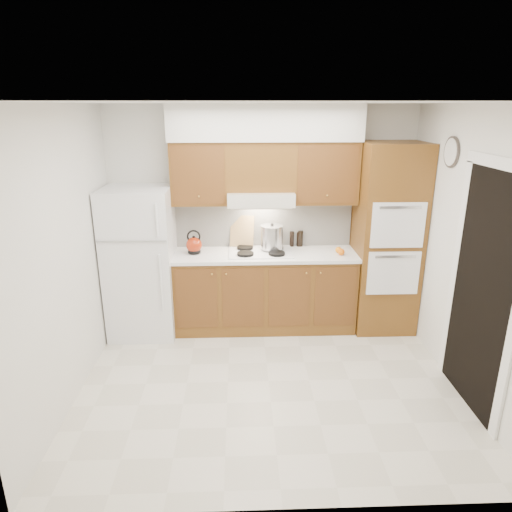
{
  "coord_description": "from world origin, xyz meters",
  "views": [
    {
      "loc": [
        -0.27,
        -3.86,
        2.58
      ],
      "look_at": [
        -0.11,
        0.45,
        1.15
      ],
      "focal_mm": 32.0,
      "sensor_mm": 36.0,
      "label": 1
    }
  ],
  "objects": [
    {
      "name": "cutting_board",
      "position": [
        -0.24,
        1.44,
        1.14
      ],
      "size": [
        0.3,
        0.16,
        0.37
      ],
      "primitive_type": "cube",
      "rotation": [
        -0.21,
        0.0,
        -0.23
      ],
      "color": "tan",
      "rests_on": "countertop"
    },
    {
      "name": "oven_cabinet",
      "position": [
        1.44,
        1.18,
        1.1
      ],
      "size": [
        0.7,
        0.65,
        2.2
      ],
      "primitive_type": "cube",
      "color": "brown",
      "rests_on": "floor"
    },
    {
      "name": "backsplash",
      "position": [
        0.02,
        1.49,
        1.22
      ],
      "size": [
        2.11,
        0.03,
        0.56
      ],
      "primitive_type": "cube",
      "color": "white",
      "rests_on": "countertop"
    },
    {
      "name": "condiment_b",
      "position": [
        0.47,
        1.45,
        1.04
      ],
      "size": [
        0.07,
        0.07,
        0.19
      ],
      "primitive_type": "cylinder",
      "rotation": [
        0.0,
        0.0,
        -0.1
      ],
      "color": "black",
      "rests_on": "countertop"
    },
    {
      "name": "orange_near",
      "position": [
        0.88,
        1.16,
        0.98
      ],
      "size": [
        0.08,
        0.08,
        0.07
      ],
      "primitive_type": "sphere",
      "rotation": [
        0.0,
        0.0,
        0.16
      ],
      "color": "orange",
      "rests_on": "countertop"
    },
    {
      "name": "wall_clock",
      "position": [
        1.79,
        0.55,
        2.15
      ],
      "size": [
        0.02,
        0.3,
        0.3
      ],
      "primitive_type": "cylinder",
      "rotation": [
        0.0,
        1.57,
        0.0
      ],
      "color": "#3F3833",
      "rests_on": "wall_right"
    },
    {
      "name": "wall_left",
      "position": [
        -1.8,
        0.0,
        1.3
      ],
      "size": [
        0.02,
        3.0,
        2.6
      ],
      "primitive_type": "cube",
      "color": "white",
      "rests_on": "floor"
    },
    {
      "name": "wall_right",
      "position": [
        1.8,
        0.0,
        1.3
      ],
      "size": [
        0.02,
        3.0,
        2.6
      ],
      "primitive_type": "cube",
      "color": "white",
      "rests_on": "floor"
    },
    {
      "name": "orange_far",
      "position": [
        0.89,
        1.08,
        0.98
      ],
      "size": [
        0.09,
        0.09,
        0.08
      ],
      "primitive_type": "sphere",
      "rotation": [
        0.0,
        0.0,
        -0.13
      ],
      "color": "#F95E0D",
      "rests_on": "countertop"
    },
    {
      "name": "upper_cab_right",
      "position": [
        0.72,
        1.33,
        1.85
      ],
      "size": [
        0.73,
        0.33,
        0.7
      ],
      "primitive_type": "cube",
      "color": "brown",
      "rests_on": "wall_back"
    },
    {
      "name": "base_cabinets",
      "position": [
        0.02,
        1.2,
        0.45
      ],
      "size": [
        2.11,
        0.6,
        0.9
      ],
      "primitive_type": "cube",
      "color": "brown",
      "rests_on": "floor"
    },
    {
      "name": "upper_cab_left",
      "position": [
        -0.71,
        1.33,
        1.85
      ],
      "size": [
        0.63,
        0.33,
        0.7
      ],
      "primitive_type": "cube",
      "color": "brown",
      "rests_on": "wall_back"
    },
    {
      "name": "doorway",
      "position": [
        1.79,
        -0.35,
        1.05
      ],
      "size": [
        0.02,
        0.9,
        2.1
      ],
      "primitive_type": "cube",
      "color": "black",
      "rests_on": "floor"
    },
    {
      "name": "ceiling",
      "position": [
        0.0,
        0.0,
        2.6
      ],
      "size": [
        3.6,
        3.6,
        0.0
      ],
      "primitive_type": "plane",
      "color": "white",
      "rests_on": "wall_back"
    },
    {
      "name": "upper_cab_over_hood",
      "position": [
        -0.02,
        1.33,
        1.92
      ],
      "size": [
        0.75,
        0.33,
        0.55
      ],
      "primitive_type": "cube",
      "color": "brown",
      "rests_on": "range_hood"
    },
    {
      "name": "soffit",
      "position": [
        0.03,
        1.32,
        2.4
      ],
      "size": [
        2.13,
        0.36,
        0.4
      ],
      "primitive_type": "cube",
      "color": "silver",
      "rests_on": "wall_back"
    },
    {
      "name": "cooktop",
      "position": [
        -0.02,
        1.21,
        0.95
      ],
      "size": [
        0.74,
        0.5,
        0.01
      ],
      "primitive_type": "cube",
      "color": "white",
      "rests_on": "countertop"
    },
    {
      "name": "wall_back",
      "position": [
        0.0,
        1.5,
        1.3
      ],
      "size": [
        3.6,
        0.02,
        2.6
      ],
      "primitive_type": "cube",
      "color": "white",
      "rests_on": "floor"
    },
    {
      "name": "range_hood",
      "position": [
        -0.02,
        1.27,
        1.57
      ],
      "size": [
        0.75,
        0.45,
        0.15
      ],
      "primitive_type": "cube",
      "color": "silver",
      "rests_on": "wall_back"
    },
    {
      "name": "floor",
      "position": [
        0.0,
        0.0,
        0.0
      ],
      "size": [
        3.6,
        3.6,
        0.0
      ],
      "primitive_type": "plane",
      "color": "beige",
      "rests_on": "ground"
    },
    {
      "name": "condiment_a",
      "position": [
        0.37,
        1.45,
        1.03
      ],
      "size": [
        0.07,
        0.07,
        0.18
      ],
      "primitive_type": "cylinder",
      "rotation": [
        0.0,
        0.0,
        0.38
      ],
      "color": "black",
      "rests_on": "countertop"
    },
    {
      "name": "kettle",
      "position": [
        -0.8,
        1.21,
        1.04
      ],
      "size": [
        0.19,
        0.19,
        0.18
      ],
      "primitive_type": "sphere",
      "rotation": [
        0.0,
        0.0,
        0.02
      ],
      "color": "maroon",
      "rests_on": "countertop"
    },
    {
      "name": "condiment_c",
      "position": [
        0.46,
        1.45,
        1.03
      ],
      "size": [
        0.07,
        0.07,
        0.17
      ],
      "primitive_type": "cylinder",
      "rotation": [
        0.0,
        0.0,
        -0.25
      ],
      "color": "black",
      "rests_on": "countertop"
    },
    {
      "name": "stock_pot",
      "position": [
        0.11,
        1.28,
        1.1
      ],
      "size": [
        0.31,
        0.31,
        0.27
      ],
      "primitive_type": "cylinder",
      "rotation": [
        0.0,
        0.0,
        0.23
      ],
      "color": "#BBBCC0",
      "rests_on": "cooktop"
    },
    {
      "name": "fridge",
      "position": [
        -1.41,
        1.14,
        0.86
      ],
      "size": [
        0.75,
        0.72,
        1.72
      ],
      "primitive_type": "cube",
      "color": "white",
      "rests_on": "floor"
    },
    {
      "name": "countertop",
      "position": [
        0.03,
        1.19,
        0.92
      ],
      "size": [
        2.13,
        0.62,
        0.04
      ],
      "primitive_type": "cube",
      "color": "white",
      "rests_on": "base_cabinets"
    }
  ]
}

